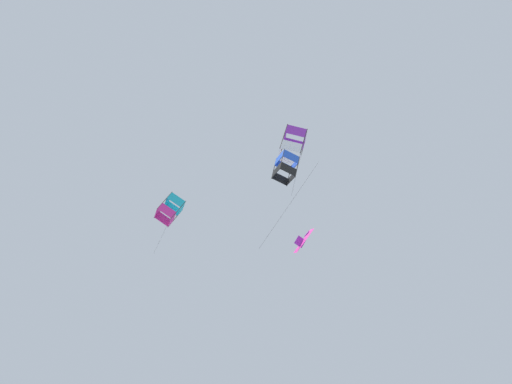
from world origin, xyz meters
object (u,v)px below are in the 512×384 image
kite_delta_low_drifter (303,241)px  kite_box_mid_left (293,145)px  kite_box_highest (170,209)px  kite_box_far_centre (286,168)px

kite_delta_low_drifter → kite_box_mid_left: kite_box_mid_left is taller
kite_box_highest → kite_delta_low_drifter: (4.91, 12.96, -8.44)m
kite_box_mid_left → kite_box_far_centre: bearing=153.1°
kite_box_highest → kite_delta_low_drifter: bearing=-149.3°
kite_delta_low_drifter → kite_box_mid_left: size_ratio=0.40×
kite_box_far_centre → kite_box_highest: bearing=8.6°
kite_box_highest → kite_box_far_centre: 16.98m
kite_box_highest → kite_delta_low_drifter: kite_box_highest is taller
kite_box_highest → kite_box_far_centre: (9.02, 13.28, -5.53)m
kite_box_far_centre → kite_box_mid_left: kite_box_mid_left is taller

